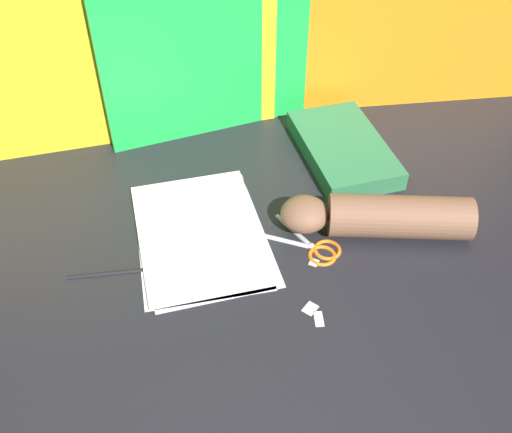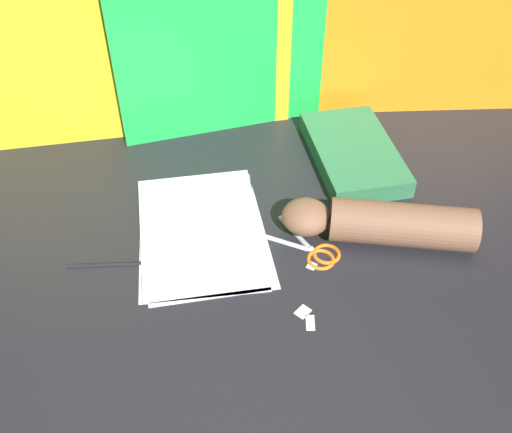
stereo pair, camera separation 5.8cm
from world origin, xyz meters
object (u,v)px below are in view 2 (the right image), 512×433
(book_closed, at_px, (353,153))
(hand_forearm, at_px, (381,223))
(paper_stack, at_px, (202,231))
(scissors, at_px, (313,249))

(book_closed, bearing_deg, hand_forearm, -95.10)
(paper_stack, distance_m, book_closed, 0.36)
(scissors, distance_m, hand_forearm, 0.12)
(paper_stack, xyz_separation_m, scissors, (0.18, -0.08, 0.00))
(book_closed, distance_m, hand_forearm, 0.22)
(book_closed, bearing_deg, scissors, -121.40)
(paper_stack, xyz_separation_m, hand_forearm, (0.30, -0.07, 0.03))
(paper_stack, height_order, scissors, scissors)
(book_closed, distance_m, scissors, 0.27)
(scissors, bearing_deg, paper_stack, 157.34)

